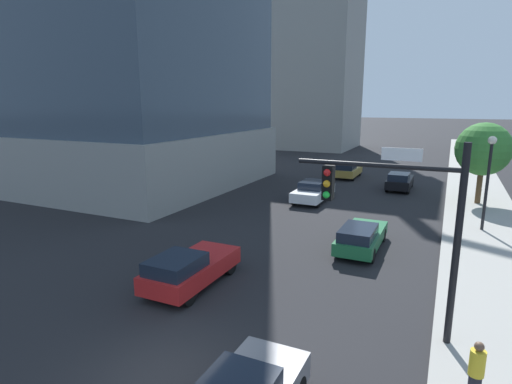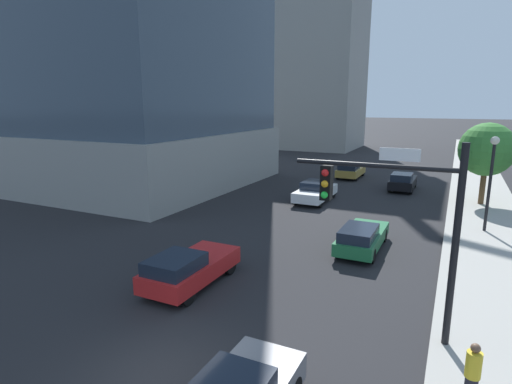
{
  "view_description": "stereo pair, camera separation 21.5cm",
  "coord_description": "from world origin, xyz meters",
  "px_view_note": "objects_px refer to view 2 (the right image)",
  "views": [
    {
      "loc": [
        6.04,
        -7.43,
        6.95
      ],
      "look_at": [
        -1.32,
        8.2,
        3.21
      ],
      "focal_mm": 28.98,
      "sensor_mm": 36.0,
      "label": 1
    },
    {
      "loc": [
        6.24,
        -7.33,
        6.95
      ],
      "look_at": [
        -1.32,
        8.2,
        3.21
      ],
      "focal_mm": 28.98,
      "sensor_mm": 36.0,
      "label": 2
    }
  ],
  "objects_px": {
    "street_lamp": "(492,169)",
    "car_green": "(362,237)",
    "construction_building": "(318,27)",
    "car_black": "(403,181)",
    "pedestrian_yellow_shirt": "(472,376)",
    "street_tree": "(487,150)",
    "car_white": "(315,191)",
    "car_red": "(189,268)",
    "car_gold": "(350,170)",
    "traffic_light_pole": "(395,208)"
  },
  "relations": [
    {
      "from": "street_lamp",
      "to": "car_green",
      "type": "height_order",
      "value": "street_lamp"
    },
    {
      "from": "car_green",
      "to": "traffic_light_pole",
      "type": "bearing_deg",
      "value": -72.15
    },
    {
      "from": "construction_building",
      "to": "car_black",
      "type": "distance_m",
      "value": 37.5
    },
    {
      "from": "street_lamp",
      "to": "car_red",
      "type": "xyz_separation_m",
      "value": [
        -10.6,
        -12.57,
        -2.8
      ]
    },
    {
      "from": "street_tree",
      "to": "car_black",
      "type": "relative_size",
      "value": 1.28
    },
    {
      "from": "car_black",
      "to": "car_red",
      "type": "distance_m",
      "value": 23.06
    },
    {
      "from": "street_lamp",
      "to": "car_gold",
      "type": "distance_m",
      "value": 17.53
    },
    {
      "from": "traffic_light_pole",
      "to": "car_black",
      "type": "distance_m",
      "value": 23.0
    },
    {
      "from": "traffic_light_pole",
      "to": "pedestrian_yellow_shirt",
      "type": "height_order",
      "value": "traffic_light_pole"
    },
    {
      "from": "car_white",
      "to": "pedestrian_yellow_shirt",
      "type": "relative_size",
      "value": 2.98
    },
    {
      "from": "car_white",
      "to": "pedestrian_yellow_shirt",
      "type": "height_order",
      "value": "pedestrian_yellow_shirt"
    },
    {
      "from": "car_black",
      "to": "car_red",
      "type": "relative_size",
      "value": 0.97
    },
    {
      "from": "construction_building",
      "to": "car_green",
      "type": "relative_size",
      "value": 8.75
    },
    {
      "from": "car_black",
      "to": "construction_building",
      "type": "bearing_deg",
      "value": 120.33
    },
    {
      "from": "car_black",
      "to": "pedestrian_yellow_shirt",
      "type": "distance_m",
      "value": 25.62
    },
    {
      "from": "car_gold",
      "to": "car_white",
      "type": "bearing_deg",
      "value": -90.0
    },
    {
      "from": "car_white",
      "to": "car_green",
      "type": "relative_size",
      "value": 1.02
    },
    {
      "from": "car_gold",
      "to": "car_red",
      "type": "bearing_deg",
      "value": -90.0
    },
    {
      "from": "car_gold",
      "to": "pedestrian_yellow_shirt",
      "type": "bearing_deg",
      "value": -71.64
    },
    {
      "from": "street_lamp",
      "to": "street_tree",
      "type": "relative_size",
      "value": 0.92
    },
    {
      "from": "traffic_light_pole",
      "to": "car_green",
      "type": "height_order",
      "value": "traffic_light_pole"
    },
    {
      "from": "traffic_light_pole",
      "to": "car_green",
      "type": "relative_size",
      "value": 1.23
    },
    {
      "from": "street_lamp",
      "to": "construction_building",
      "type": "bearing_deg",
      "value": 119.95
    },
    {
      "from": "car_red",
      "to": "street_tree",
      "type": "bearing_deg",
      "value": 61.18
    },
    {
      "from": "street_lamp",
      "to": "car_black",
      "type": "xyz_separation_m",
      "value": [
        -5.45,
        9.9,
        -2.82
      ]
    },
    {
      "from": "street_lamp",
      "to": "car_black",
      "type": "distance_m",
      "value": 11.65
    },
    {
      "from": "car_gold",
      "to": "pedestrian_yellow_shirt",
      "type": "distance_m",
      "value": 30.55
    },
    {
      "from": "street_lamp",
      "to": "car_green",
      "type": "distance_m",
      "value": 8.39
    },
    {
      "from": "car_black",
      "to": "car_gold",
      "type": "bearing_deg",
      "value": 143.81
    },
    {
      "from": "construction_building",
      "to": "pedestrian_yellow_shirt",
      "type": "relative_size",
      "value": 25.63
    },
    {
      "from": "car_white",
      "to": "car_red",
      "type": "xyz_separation_m",
      "value": [
        -0.0,
        -15.67,
        0.0
      ]
    },
    {
      "from": "construction_building",
      "to": "car_white",
      "type": "height_order",
      "value": "construction_building"
    },
    {
      "from": "traffic_light_pole",
      "to": "car_red",
      "type": "bearing_deg",
      "value": 178.57
    },
    {
      "from": "street_tree",
      "to": "pedestrian_yellow_shirt",
      "type": "height_order",
      "value": "street_tree"
    },
    {
      "from": "car_white",
      "to": "traffic_light_pole",
      "type": "bearing_deg",
      "value": -64.92
    },
    {
      "from": "car_gold",
      "to": "car_black",
      "type": "xyz_separation_m",
      "value": [
        5.15,
        -3.77,
        0.02
      ]
    },
    {
      "from": "car_red",
      "to": "pedestrian_yellow_shirt",
      "type": "distance_m",
      "value": 10.01
    },
    {
      "from": "traffic_light_pole",
      "to": "car_red",
      "type": "distance_m",
      "value": 8.1
    },
    {
      "from": "traffic_light_pole",
      "to": "car_green",
      "type": "xyz_separation_m",
      "value": [
        -2.27,
        7.05,
        -3.3
      ]
    },
    {
      "from": "car_green",
      "to": "street_lamp",
      "type": "bearing_deg",
      "value": 46.31
    },
    {
      "from": "street_tree",
      "to": "car_red",
      "type": "relative_size",
      "value": 1.24
    },
    {
      "from": "street_lamp",
      "to": "pedestrian_yellow_shirt",
      "type": "relative_size",
      "value": 3.17
    },
    {
      "from": "construction_building",
      "to": "car_green",
      "type": "distance_m",
      "value": 50.45
    },
    {
      "from": "car_red",
      "to": "pedestrian_yellow_shirt",
      "type": "relative_size",
      "value": 2.77
    },
    {
      "from": "car_black",
      "to": "car_white",
      "type": "relative_size",
      "value": 0.9
    },
    {
      "from": "traffic_light_pole",
      "to": "car_red",
      "type": "xyz_separation_m",
      "value": [
        -7.42,
        0.19,
        -3.25
      ]
    },
    {
      "from": "street_lamp",
      "to": "car_gold",
      "type": "relative_size",
      "value": 1.19
    },
    {
      "from": "traffic_light_pole",
      "to": "car_black",
      "type": "height_order",
      "value": "traffic_light_pole"
    },
    {
      "from": "car_green",
      "to": "pedestrian_yellow_shirt",
      "type": "bearing_deg",
      "value": -65.06
    },
    {
      "from": "street_lamp",
      "to": "car_black",
      "type": "height_order",
      "value": "street_lamp"
    }
  ]
}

